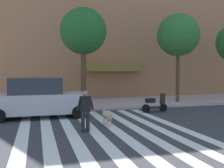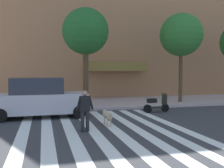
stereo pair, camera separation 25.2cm
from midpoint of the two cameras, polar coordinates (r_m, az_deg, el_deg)
The scene contains 9 objects.
ground_plane at distance 9.42m, azimuth 5.08°, elevation -11.95°, with size 160.00×160.00×0.00m, color #353538.
sidewalk_far at distance 18.70m, azimuth -5.22°, elevation -4.27°, with size 80.00×6.00×0.15m, color #B59F9F.
crosswalk_stripes at distance 9.23m, azimuth 1.34°, elevation -12.22°, with size 6.75×12.89×0.01m.
parked_car_behind_first at distance 13.89m, azimuth -15.09°, elevation -3.09°, with size 4.71×2.03×2.06m.
parked_scooter at distance 15.31m, azimuth 10.24°, elevation -4.38°, with size 1.63×0.50×1.11m.
street_tree_nearest at distance 17.27m, azimuth -5.42°, elevation 11.32°, with size 3.04×3.04×6.36m.
street_tree_middle at distance 19.80m, azimuth 15.32°, elevation 10.34°, with size 3.11×3.11×6.44m.
pedestrian_dog_walker at distance 10.31m, azimuth -5.28°, elevation -5.39°, with size 0.71×0.26×1.64m.
dog_on_leash at distance 11.54m, azimuth -0.47°, elevation -6.91°, with size 0.29×1.09×0.65m.
Camera 2 is at (-3.01, -1.84, 2.42)m, focal length 41.56 mm.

